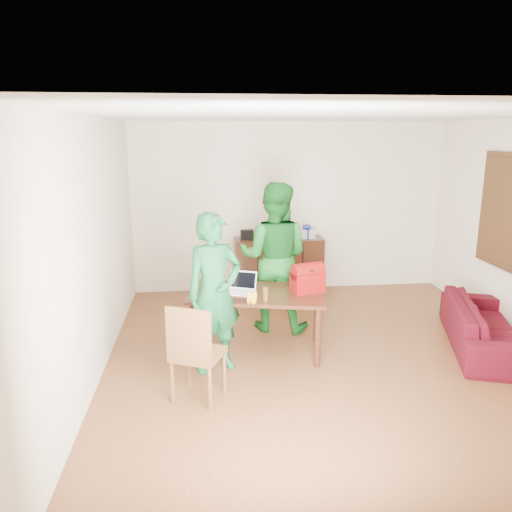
{
  "coord_description": "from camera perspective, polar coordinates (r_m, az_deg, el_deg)",
  "views": [
    {
      "loc": [
        -1.37,
        -5.13,
        2.53
      ],
      "look_at": [
        -0.77,
        0.55,
        1.11
      ],
      "focal_mm": 35.0,
      "sensor_mm": 36.0,
      "label": 1
    }
  ],
  "objects": [
    {
      "name": "room",
      "position": [
        5.58,
        8.42,
        1.15
      ],
      "size": [
        5.2,
        5.7,
        2.9
      ],
      "color": "#472A11",
      "rests_on": "ground"
    },
    {
      "name": "table",
      "position": [
        5.83,
        0.21,
        -4.97
      ],
      "size": [
        1.7,
        1.17,
        0.73
      ],
      "rotation": [
        0.0,
        0.0,
        -0.21
      ],
      "color": "black",
      "rests_on": "ground"
    },
    {
      "name": "chair",
      "position": [
        4.97,
        -6.63,
        -12.92
      ],
      "size": [
        0.58,
        0.57,
        0.99
      ],
      "rotation": [
        0.0,
        0.0,
        -0.42
      ],
      "color": "brown",
      "rests_on": "ground"
    },
    {
      "name": "person_near",
      "position": [
        5.33,
        -4.77,
        -4.26
      ],
      "size": [
        0.74,
        0.63,
        1.73
      ],
      "primitive_type": "imported",
      "rotation": [
        0.0,
        0.0,
        0.41
      ],
      "color": "#13572A",
      "rests_on": "ground"
    },
    {
      "name": "person_far",
      "position": [
        6.43,
        2.07,
        -0.12
      ],
      "size": [
        1.12,
        0.99,
        1.93
      ],
      "primitive_type": "imported",
      "rotation": [
        0.0,
        0.0,
        2.82
      ],
      "color": "#145B1C",
      "rests_on": "ground"
    },
    {
      "name": "laptop",
      "position": [
        5.75,
        -1.87,
        -3.84
      ],
      "size": [
        0.38,
        0.32,
        0.23
      ],
      "rotation": [
        0.0,
        0.0,
        -0.37
      ],
      "color": "white",
      "rests_on": "table"
    },
    {
      "name": "bananas",
      "position": [
        5.4,
        -0.49,
        -5.23
      ],
      "size": [
        0.17,
        0.14,
        0.06
      ],
      "primitive_type": null,
      "rotation": [
        0.0,
        0.0,
        -0.4
      ],
      "color": "yellow",
      "rests_on": "table"
    },
    {
      "name": "bottle",
      "position": [
        5.48,
        1.09,
        -4.21
      ],
      "size": [
        0.07,
        0.07,
        0.19
      ],
      "primitive_type": "cylinder",
      "rotation": [
        0.0,
        0.0,
        0.14
      ],
      "color": "#562F13",
      "rests_on": "table"
    },
    {
      "name": "red_bag",
      "position": [
        5.8,
        5.9,
        -2.82
      ],
      "size": [
        0.41,
        0.31,
        0.27
      ],
      "primitive_type": "cube",
      "rotation": [
        0.0,
        0.0,
        0.29
      ],
      "color": "maroon",
      "rests_on": "table"
    },
    {
      "name": "sofa",
      "position": [
        6.64,
        24.6,
        -7.23
      ],
      "size": [
        1.28,
        2.01,
        0.55
      ],
      "primitive_type": "imported",
      "rotation": [
        0.0,
        0.0,
        1.26
      ],
      "color": "#3F0814",
      "rests_on": "ground"
    }
  ]
}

